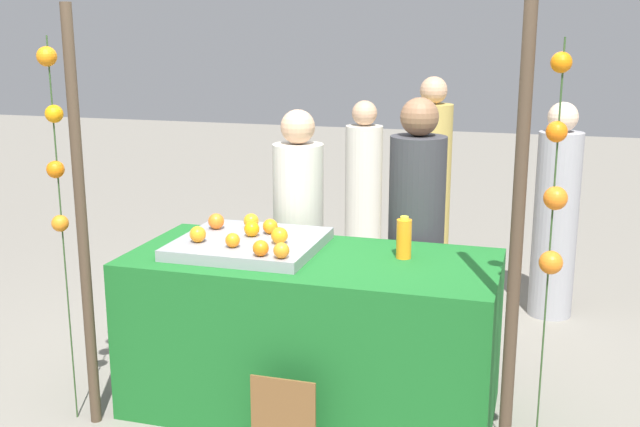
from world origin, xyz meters
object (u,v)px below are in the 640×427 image
object	(u,v)px
orange_0	(198,234)
chalkboard_sign	(284,421)
vendor_left	(299,243)
stall_counter	(312,333)
juice_bottle	(404,238)
orange_1	(270,226)
vendor_right	(416,246)

from	to	relation	value
orange_0	chalkboard_sign	xyz separation A→B (m)	(0.64, -0.47, -0.76)
vendor_left	stall_counter	bearing A→B (deg)	-66.53
stall_counter	vendor_left	world-z (taller)	vendor_left
stall_counter	vendor_left	bearing A→B (deg)	113.47
juice_bottle	chalkboard_sign	world-z (taller)	juice_bottle
orange_0	juice_bottle	distance (m)	1.10
orange_1	vendor_right	bearing A→B (deg)	34.43
juice_bottle	vendor_right	world-z (taller)	vendor_right
orange_1	vendor_right	distance (m)	0.91
juice_bottle	orange_1	bearing A→B (deg)	175.99
stall_counter	vendor_right	size ratio (longest dim) A/B	1.18
juice_bottle	vendor_left	xyz separation A→B (m)	(-0.77, 0.59, -0.24)
juice_bottle	orange_0	bearing A→B (deg)	-168.33
stall_counter	juice_bottle	world-z (taller)	juice_bottle
vendor_left	vendor_right	distance (m)	0.75
orange_1	juice_bottle	bearing A→B (deg)	-4.01
stall_counter	orange_0	world-z (taller)	orange_0
orange_0	vendor_right	xyz separation A→B (m)	(1.05, 0.78, -0.20)
orange_0	juice_bottle	bearing A→B (deg)	11.67
orange_0	vendor_right	distance (m)	1.32
juice_bottle	chalkboard_sign	bearing A→B (deg)	-122.00
stall_counter	chalkboard_sign	bearing A→B (deg)	-86.44
orange_1	chalkboard_sign	bearing A→B (deg)	-66.17
vendor_left	vendor_right	world-z (taller)	vendor_right
chalkboard_sign	vendor_right	world-z (taller)	vendor_right
orange_0	vendor_right	bearing A→B (deg)	36.68
orange_0	orange_1	xyz separation A→B (m)	(0.31, 0.28, -0.00)
stall_counter	juice_bottle	distance (m)	0.72
vendor_left	vendor_right	size ratio (longest dim) A/B	0.94
orange_1	chalkboard_sign	distance (m)	1.11
chalkboard_sign	vendor_left	world-z (taller)	vendor_left
orange_1	chalkboard_sign	size ratio (longest dim) A/B	0.19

